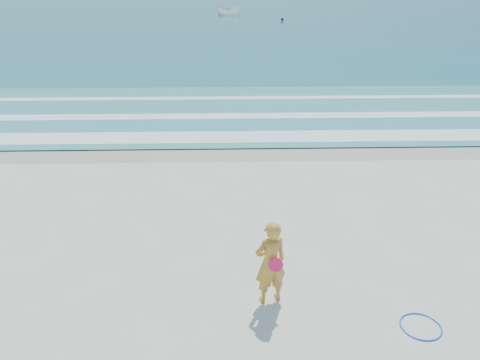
{
  "coord_description": "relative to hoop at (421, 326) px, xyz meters",
  "views": [
    {
      "loc": [
        -0.45,
        -6.85,
        5.78
      ],
      "look_at": [
        -0.15,
        4.0,
        1.0
      ],
      "focal_mm": 35.0,
      "sensor_mm": 36.0,
      "label": 1
    }
  ],
  "objects": [
    {
      "name": "ground",
      "position": [
        -2.96,
        0.36,
        -0.01
      ],
      "size": [
        400.0,
        400.0,
        0.0
      ],
      "primitive_type": "plane",
      "color": "silver",
      "rests_on": "ground"
    },
    {
      "name": "ocean",
      "position": [
        -2.96,
        105.36,
        0.01
      ],
      "size": [
        400.0,
        190.0,
        0.04
      ],
      "primitive_type": "cube",
      "color": "#19727F",
      "rests_on": "ground"
    },
    {
      "name": "woman",
      "position": [
        -2.64,
        0.84,
        0.84
      ],
      "size": [
        0.72,
        0.59,
        1.71
      ],
      "color": "#C8872F",
      "rests_on": "ground"
    },
    {
      "name": "foam_near",
      "position": [
        -2.96,
        10.66,
        0.04
      ],
      "size": [
        400.0,
        1.4,
        0.01
      ],
      "primitive_type": "cube",
      "color": "white",
      "rests_on": "shallow"
    },
    {
      "name": "foam_far",
      "position": [
        -2.96,
        16.86,
        0.04
      ],
      "size": [
        400.0,
        0.6,
        0.01
      ],
      "primitive_type": "cube",
      "color": "white",
      "rests_on": "shallow"
    },
    {
      "name": "wet_sand",
      "position": [
        -2.96,
        9.36,
        -0.01
      ],
      "size": [
        400.0,
        2.4,
        0.0
      ],
      "primitive_type": "cube",
      "color": "#B2A893",
      "rests_on": "ground"
    },
    {
      "name": "hoop",
      "position": [
        0.0,
        0.0,
        0.0
      ],
      "size": [
        0.94,
        0.94,
        0.03
      ],
      "primitive_type": "torus",
      "rotation": [
        0.0,
        0.0,
        0.35
      ],
      "color": "blue",
      "rests_on": "ground"
    },
    {
      "name": "buoy",
      "position": [
        4.18,
        60.12,
        0.22
      ],
      "size": [
        0.38,
        0.38,
        0.38
      ],
      "primitive_type": "sphere",
      "color": "black",
      "rests_on": "ocean"
    },
    {
      "name": "foam_mid",
      "position": [
        -2.96,
        13.56,
        0.04
      ],
      "size": [
        400.0,
        0.9,
        0.01
      ],
      "primitive_type": "cube",
      "color": "white",
      "rests_on": "shallow"
    },
    {
      "name": "boat",
      "position": [
        -2.95,
        68.96,
        0.78
      ],
      "size": [
        3.91,
        1.54,
        1.5
      ],
      "primitive_type": "imported",
      "rotation": [
        0.0,
        0.0,
        1.55
      ],
      "color": "white",
      "rests_on": "ocean"
    },
    {
      "name": "shallow",
      "position": [
        -2.96,
        14.36,
        0.03
      ],
      "size": [
        400.0,
        10.0,
        0.01
      ],
      "primitive_type": "cube",
      "color": "#59B7AD",
      "rests_on": "ocean"
    }
  ]
}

